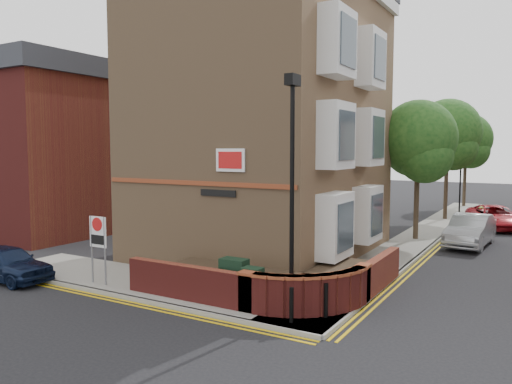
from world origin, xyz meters
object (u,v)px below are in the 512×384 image
Objects in this scene: lamppost at (292,192)px; utility_cabinet_large at (234,279)px; silver_car_near at (470,230)px; zone_sign at (98,237)px; navy_hatchback at (7,263)px.

utility_cabinet_large is (-1.90, 0.10, -2.62)m from lamppost.
lamppost is at bearing -98.74° from silver_car_near.
utility_cabinet_large is 13.55m from silver_car_near.
lamppost is 1.42× the size of silver_car_near.
lamppost reaches higher than zone_sign.
zone_sign reaches higher than silver_car_near.
lamppost is 13.36m from silver_car_near.
silver_car_near reaches higher than navy_hatchback.
zone_sign reaches higher than navy_hatchback.
lamppost is 1.76× the size of navy_hatchback.
lamppost is 2.86× the size of zone_sign.
silver_car_near is at bearing 69.45° from utility_cabinet_large.
utility_cabinet_large is at bearing -78.60° from navy_hatchback.
navy_hatchback is (-3.32, -1.02, -1.04)m from zone_sign.
lamppost is 3.24m from utility_cabinet_large.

